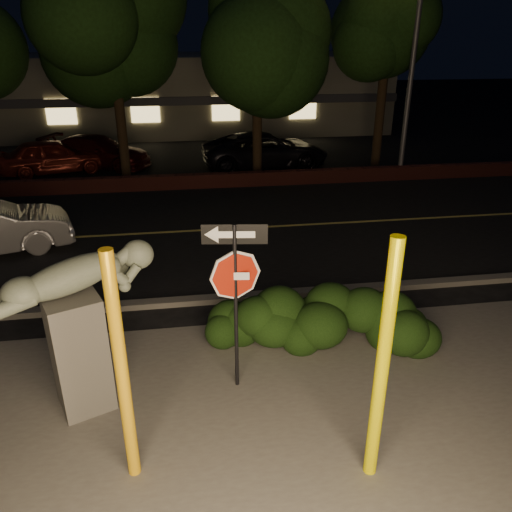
{
  "coord_description": "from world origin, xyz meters",
  "views": [
    {
      "loc": [
        -0.42,
        -6.04,
        4.97
      ],
      "look_at": [
        0.73,
        1.48,
        1.6
      ],
      "focal_mm": 35.0,
      "sensor_mm": 36.0,
      "label": 1
    }
  ],
  "objects": [
    {
      "name": "ground",
      "position": [
        0.0,
        10.0,
        0.0
      ],
      "size": [
        90.0,
        90.0,
        0.0
      ],
      "primitive_type": "plane",
      "color": "black",
      "rests_on": "ground"
    },
    {
      "name": "patio",
      "position": [
        0.0,
        -1.0,
        0.01
      ],
      "size": [
        14.0,
        6.0,
        0.02
      ],
      "primitive_type": "cube",
      "color": "#4C4944",
      "rests_on": "ground"
    },
    {
      "name": "road",
      "position": [
        0.0,
        7.0,
        0.01
      ],
      "size": [
        80.0,
        8.0,
        0.01
      ],
      "primitive_type": "cube",
      "color": "black",
      "rests_on": "ground"
    },
    {
      "name": "lane_marking",
      "position": [
        0.0,
        7.0,
        0.02
      ],
      "size": [
        80.0,
        0.12,
        0.0
      ],
      "primitive_type": "cube",
      "color": "tan",
      "rests_on": "road"
    },
    {
      "name": "curb",
      "position": [
        0.0,
        2.9,
        0.06
      ],
      "size": [
        80.0,
        0.25,
        0.12
      ],
      "primitive_type": "cube",
      "color": "#4C4944",
      "rests_on": "ground"
    },
    {
      "name": "brick_wall",
      "position": [
        0.0,
        11.3,
        0.25
      ],
      "size": [
        40.0,
        0.35,
        0.5
      ],
      "primitive_type": "cube",
      "color": "#451A16",
      "rests_on": "ground"
    },
    {
      "name": "parking_lot",
      "position": [
        0.0,
        17.0,
        0.01
      ],
      "size": [
        40.0,
        12.0,
        0.01
      ],
      "primitive_type": "cube",
      "color": "black",
      "rests_on": "ground"
    },
    {
      "name": "building",
      "position": [
        0.0,
        24.99,
        2.0
      ],
      "size": [
        22.0,
        10.2,
        4.0
      ],
      "color": "#666251",
      "rests_on": "ground"
    },
    {
      "name": "tree_far_b",
      "position": [
        -2.5,
        13.2,
        6.05
      ],
      "size": [
        5.2,
        5.2,
        8.41
      ],
      "color": "black",
      "rests_on": "ground"
    },
    {
      "name": "tree_far_c",
      "position": [
        2.5,
        12.8,
        5.66
      ],
      "size": [
        4.8,
        4.8,
        7.84
      ],
      "color": "black",
      "rests_on": "ground"
    },
    {
      "name": "tree_far_d",
      "position": [
        7.5,
        13.3,
        5.42
      ],
      "size": [
        4.4,
        4.4,
        7.42
      ],
      "color": "black",
      "rests_on": "ground"
    },
    {
      "name": "yellow_pole_left",
      "position": [
        -1.21,
        -1.29,
        1.51
      ],
      "size": [
        0.15,
        0.15,
        3.02
      ],
      "primitive_type": "cylinder",
      "color": "yellow",
      "rests_on": "ground"
    },
    {
      "name": "yellow_pole_right",
      "position": [
        1.67,
        -1.72,
        1.58
      ],
      "size": [
        0.16,
        0.16,
        3.15
      ],
      "primitive_type": "cylinder",
      "color": "#EEE400",
      "rests_on": "ground"
    },
    {
      "name": "signpost",
      "position": [
        0.24,
        0.2,
        1.89
      ],
      "size": [
        0.9,
        0.16,
        2.66
      ],
      "rotation": [
        0.0,
        0.0,
        -0.14
      ],
      "color": "black",
      "rests_on": "ground"
    },
    {
      "name": "sculpture",
      "position": [
        -1.95,
        0.11,
        1.48
      ],
      "size": [
        2.19,
        1.36,
        2.4
      ],
      "rotation": [
        0.0,
        0.0,
        0.39
      ],
      "color": "#4C4944",
      "rests_on": "ground"
    },
    {
      "name": "hedge_center",
      "position": [
        0.62,
        1.51,
        0.47
      ],
      "size": [
        1.98,
        1.32,
        0.94
      ],
      "primitive_type": "ellipsoid",
      "rotation": [
        0.0,
        0.0,
        -0.29
      ],
      "color": "black",
      "rests_on": "ground"
    },
    {
      "name": "hedge_right",
      "position": [
        1.6,
        1.25,
        0.63
      ],
      "size": [
        2.17,
        1.69,
        1.26
      ],
      "primitive_type": "ellipsoid",
      "rotation": [
        0.0,
        0.0,
        -0.4
      ],
      "color": "black",
      "rests_on": "ground"
    },
    {
      "name": "hedge_far_right",
      "position": [
        2.84,
        0.86,
        0.55
      ],
      "size": [
        1.6,
        1.01,
        1.11
      ],
      "primitive_type": "ellipsoid",
      "rotation": [
        0.0,
        0.0,
        0.01
      ],
      "color": "black",
      "rests_on": "ground"
    },
    {
      "name": "streetlight",
      "position": [
        7.6,
        11.45,
        5.48
      ],
      "size": [
        1.32,
        0.68,
        9.21
      ],
      "rotation": [
        0.0,
        0.0,
        0.36
      ],
      "color": "#4A4A4F",
      "rests_on": "ground"
    },
    {
      "name": "parked_car_red",
      "position": [
        -5.33,
        14.23,
        0.67
      ],
      "size": [
        4.25,
        2.65,
        1.35
      ],
      "primitive_type": "imported",
      "rotation": [
        0.0,
        0.0,
        1.86
      ],
      "color": "maroon",
      "rests_on": "ground"
    },
    {
      "name": "parked_car_darkred",
      "position": [
        -3.76,
        14.97,
        0.64
      ],
      "size": [
        4.74,
        3.22,
        1.27
      ],
      "primitive_type": "imported",
      "rotation": [
        0.0,
        0.0,
        1.21
      ],
      "color": "#3A0B0C",
      "rests_on": "ground"
    },
    {
      "name": "parked_car_dark",
      "position": [
        3.0,
        13.92,
        0.71
      ],
      "size": [
        5.26,
        2.73,
        1.41
      ],
      "primitive_type": "imported",
      "rotation": [
        0.0,
        0.0,
        1.65
      ],
      "color": "black",
      "rests_on": "ground"
    }
  ]
}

